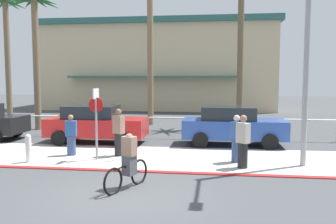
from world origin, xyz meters
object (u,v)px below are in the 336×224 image
at_px(stop_sign_bike_lane, 96,113).
at_px(palm_tree_2, 34,28).
at_px(palm_tree_3, 150,15).
at_px(pedestrian_3, 71,137).
at_px(palm_tree_4, 241,6).
at_px(pedestrian_0, 236,141).
at_px(streetlight_curb, 309,35).
at_px(car_red_1, 96,124).
at_px(bollard_1, 28,148).
at_px(pedestrian_1, 119,134).
at_px(pedestrian_2, 243,144).
at_px(palm_tree_1, 7,28).
at_px(car_blue_2, 233,125).
at_px(cyclist_black_0, 128,163).

relative_size(stop_sign_bike_lane, palm_tree_2, 0.34).
bearing_deg(palm_tree_3, pedestrian_3, -98.30).
bearing_deg(pedestrian_3, palm_tree_4, 53.05).
xyz_separation_m(palm_tree_4, pedestrian_0, (-0.66, -9.33, -6.31)).
bearing_deg(streetlight_curb, car_red_1, 157.13).
xyz_separation_m(stop_sign_bike_lane, bollard_1, (-2.20, -0.73, -1.16)).
bearing_deg(pedestrian_1, pedestrian_2, -15.69).
bearing_deg(pedestrian_3, palm_tree_3, 81.70).
relative_size(palm_tree_1, palm_tree_3, 0.85).
relative_size(palm_tree_3, pedestrian_2, 5.49).
distance_m(streetlight_curb, car_blue_2, 5.50).
bearing_deg(bollard_1, palm_tree_1, 123.69).
height_order(streetlight_curb, car_red_1, streetlight_curb).
bearing_deg(palm_tree_1, pedestrian_1, -42.81).
bearing_deg(car_blue_2, palm_tree_4, 83.87).
distance_m(bollard_1, palm_tree_2, 9.95).
relative_size(palm_tree_2, pedestrian_1, 4.21).
relative_size(palm_tree_2, pedestrian_2, 4.31).
bearing_deg(car_blue_2, palm_tree_1, 155.95).
relative_size(car_red_1, car_blue_2, 1.00).
distance_m(palm_tree_4, pedestrian_1, 11.93).
distance_m(pedestrian_0, pedestrian_3, 6.12).
relative_size(stop_sign_bike_lane, pedestrian_3, 1.65).
height_order(pedestrian_1, pedestrian_2, pedestrian_1).
bearing_deg(pedestrian_2, pedestrian_1, 164.31).
bearing_deg(pedestrian_3, stop_sign_bike_lane, -25.37).
bearing_deg(bollard_1, pedestrian_3, 51.81).
relative_size(streetlight_curb, cyclist_black_0, 4.46).
bearing_deg(stop_sign_bike_lane, pedestrian_1, 47.95).
bearing_deg(cyclist_black_0, palm_tree_3, 97.73).
xyz_separation_m(palm_tree_2, palm_tree_3, (6.00, 2.88, 1.05)).
height_order(streetlight_curb, palm_tree_2, palm_tree_2).
height_order(car_red_1, pedestrian_2, pedestrian_2).
distance_m(bollard_1, car_red_1, 4.13).
bearing_deg(pedestrian_0, cyclist_black_0, -131.98).
height_order(stop_sign_bike_lane, pedestrian_2, stop_sign_bike_lane).
height_order(palm_tree_4, pedestrian_2, palm_tree_4).
bearing_deg(palm_tree_1, pedestrian_0, -34.12).
bearing_deg(car_blue_2, pedestrian_3, -154.29).
relative_size(car_red_1, pedestrian_2, 2.52).
xyz_separation_m(pedestrian_2, pedestrian_3, (-6.27, 1.12, -0.10)).
relative_size(bollard_1, car_blue_2, 0.23).
bearing_deg(stop_sign_bike_lane, cyclist_black_0, -58.22).
bearing_deg(stop_sign_bike_lane, streetlight_curb, -1.86).
bearing_deg(stop_sign_bike_lane, pedestrian_2, -6.29).
xyz_separation_m(palm_tree_2, palm_tree_4, (11.42, 2.62, 1.38)).
bearing_deg(streetlight_curb, pedestrian_0, 167.91).
distance_m(palm_tree_3, pedestrian_2, 12.94).
height_order(car_blue_2, pedestrian_2, pedestrian_2).
xyz_separation_m(palm_tree_3, pedestrian_2, (4.92, -10.39, -5.93)).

